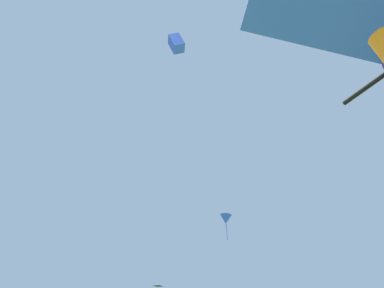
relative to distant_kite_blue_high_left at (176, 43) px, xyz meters
name	(u,v)px	position (x,y,z in m)	size (l,w,h in m)	color
distant_kite_blue_high_left	(176,43)	(0.00, 0.00, 0.00)	(1.33, 1.00, 1.43)	blue
distant_kite_black_mid_right	(158,286)	(5.44, 17.35, -10.35)	(0.88, 0.89, 0.16)	black
distant_kite_blue_far_center	(226,219)	(9.00, 10.55, -6.18)	(1.43, 1.53, 2.34)	blue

